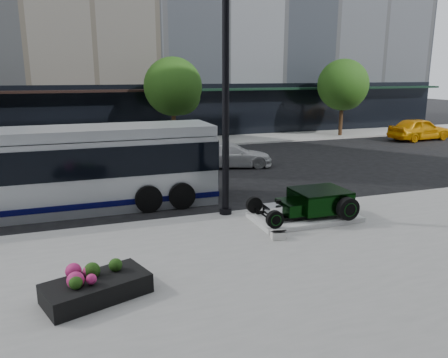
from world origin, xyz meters
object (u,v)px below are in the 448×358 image
object	(u,v)px
white_sedan	(231,155)
yellow_taxi	(419,129)
hot_rod	(314,202)
lamppost	(226,110)
transit_bus	(44,170)
flower_planter	(97,287)

from	to	relation	value
white_sedan	yellow_taxi	world-z (taller)	yellow_taxi
hot_rod	white_sedan	bearing A→B (deg)	86.99
white_sedan	yellow_taxi	xyz separation A→B (m)	(16.16, 4.21, 0.19)
hot_rod	lamppost	distance (m)	4.14
hot_rod	lamppost	world-z (taller)	lamppost
transit_bus	flower_planter	bearing A→B (deg)	-80.09
white_sedan	hot_rod	bearing A→B (deg)	-169.59
hot_rod	transit_bus	world-z (taller)	transit_bus
flower_planter	yellow_taxi	world-z (taller)	yellow_taxi
hot_rod	yellow_taxi	world-z (taller)	yellow_taxi
hot_rod	flower_planter	bearing A→B (deg)	-156.63
hot_rod	lamppost	size ratio (longest dim) A/B	0.42
lamppost	white_sedan	bearing A→B (deg)	68.37
white_sedan	transit_bus	bearing A→B (deg)	132.68
lamppost	flower_planter	size ratio (longest dim) A/B	3.20
transit_bus	white_sedan	world-z (taller)	transit_bus
white_sedan	flower_planter	bearing A→B (deg)	161.58
transit_bus	yellow_taxi	size ratio (longest dim) A/B	2.56
flower_planter	transit_bus	distance (m)	7.39
yellow_taxi	white_sedan	bearing A→B (deg)	100.34
transit_bus	white_sedan	size ratio (longest dim) A/B	2.87
hot_rod	flower_planter	xyz separation A→B (m)	(-7.05, -3.05, -0.32)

